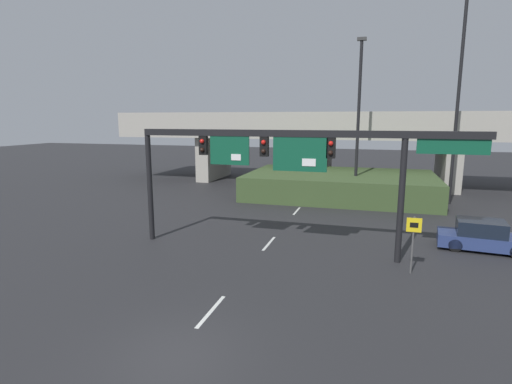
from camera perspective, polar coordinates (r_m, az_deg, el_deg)
name	(u,v)px	position (r m, az deg, el deg)	size (l,w,h in m)	color
ground_plane	(175,353)	(12.26, -11.47, -21.63)	(160.00, 160.00, 0.00)	#262628
lane_markings	(285,225)	(24.83, 4.15, -4.69)	(0.14, 25.88, 0.01)	silver
signal_gantry	(287,154)	(18.99, 4.45, 5.50)	(16.27, 0.44, 5.95)	black
speed_limit_sign	(413,237)	(17.99, 21.54, -5.97)	(0.60, 0.11, 2.48)	#4C4C4C
highway_light_pole_near	(358,117)	(32.69, 14.42, 10.39)	(0.70, 0.36, 12.52)	black
highway_light_pole_far	(460,81)	(33.66, 27.09, 13.99)	(0.70, 0.36, 17.66)	black
overpass_bridge	(322,135)	(40.89, 9.43, 8.01)	(41.45, 8.36, 7.09)	#A39E93
grass_embankment	(340,185)	(34.27, 11.93, 0.98)	(15.15, 9.68, 1.96)	#384C28
parked_sedan_near_right	(483,236)	(22.99, 29.64, -5.54)	(4.39, 2.31, 1.50)	navy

